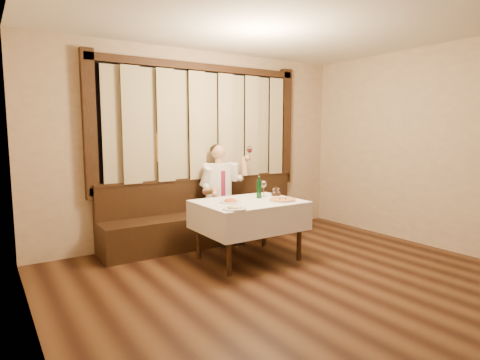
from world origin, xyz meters
TOP-DOWN VIEW (x-y plane):
  - room at (-0.00, 0.97)m, footprint 5.01×6.01m
  - banquette at (0.00, 2.72)m, footprint 3.20×0.61m
  - dining_table at (0.00, 1.70)m, footprint 1.27×0.97m
  - pizza at (0.35, 1.46)m, footprint 0.33×0.33m
  - pasta_red at (-0.25, 1.73)m, footprint 0.26×0.26m
  - pasta_cream at (-0.44, 1.34)m, footprint 0.27×0.27m
  - green_bottle at (0.23, 1.80)m, footprint 0.06×0.06m
  - table_wine_glass at (0.36, 1.88)m, footprint 0.08×0.08m
  - cruet_caddy at (0.53, 1.82)m, footprint 0.12×0.09m
  - seated_man at (0.16, 2.63)m, footprint 0.79×0.59m

SIDE VIEW (x-z plane):
  - banquette at x=0.00m, z-range -0.16..0.78m
  - dining_table at x=0.00m, z-range 0.27..1.03m
  - pizza at x=0.35m, z-range 0.75..0.79m
  - pasta_red at x=-0.25m, z-range 0.75..0.84m
  - pasta_cream at x=-0.44m, z-range 0.75..0.84m
  - cruet_caddy at x=0.53m, z-range 0.74..0.86m
  - seated_man at x=0.16m, z-range 0.11..1.55m
  - green_bottle at x=0.23m, z-range 0.73..1.03m
  - table_wine_glass at x=0.36m, z-range 0.81..1.02m
  - room at x=0.00m, z-range 0.09..2.91m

